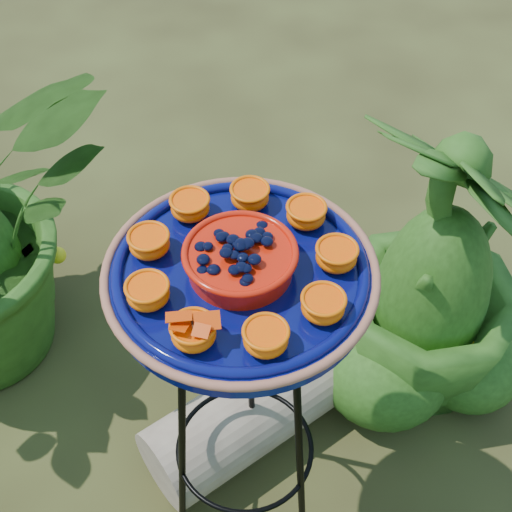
% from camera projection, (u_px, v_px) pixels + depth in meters
% --- Properties ---
extents(tripod_stand, '(0.33, 0.34, 0.84)m').
position_uv_depth(tripod_stand, '(243.00, 394.00, 1.41)').
color(tripod_stand, black).
rests_on(tripod_stand, ground).
extents(feeder_dish, '(0.46, 0.46, 0.10)m').
position_uv_depth(feeder_dish, '(240.00, 271.00, 1.14)').
color(feeder_dish, '#060B51').
rests_on(feeder_dish, tripod_stand).
extents(driftwood_log, '(0.60, 0.62, 0.22)m').
position_uv_depth(driftwood_log, '(265.00, 403.00, 1.86)').
color(driftwood_log, tan).
rests_on(driftwood_log, ground).
extents(shrub_back_right, '(0.68, 0.68, 0.86)m').
position_uv_depth(shrub_back_right, '(437.00, 270.00, 1.74)').
color(shrub_back_right, '#204412').
rests_on(shrub_back_right, ground).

